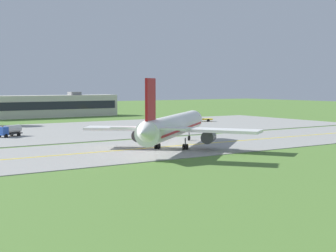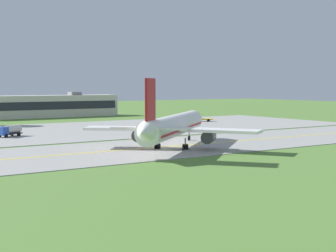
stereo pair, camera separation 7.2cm
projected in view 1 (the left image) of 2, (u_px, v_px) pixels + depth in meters
name	position (u px, v px, depth m)	size (l,w,h in m)	color
ground_plane	(159.00, 148.00, 93.91)	(500.00, 500.00, 0.00)	#517A33
taxiway_strip	(159.00, 147.00, 93.91)	(240.00, 28.00, 0.10)	gray
apron_pad	(106.00, 129.00, 134.34)	(140.00, 52.00, 0.10)	gray
taxiway_centreline	(159.00, 147.00, 93.90)	(220.00, 0.60, 0.01)	yellow
airplane_lead	(173.00, 126.00, 92.23)	(32.27, 30.09, 12.70)	white
service_truck_baggage	(199.00, 118.00, 160.67)	(6.41, 5.37, 2.59)	yellow
service_truck_fuel	(9.00, 130.00, 113.17)	(6.24, 4.72, 2.65)	#264CA5
terminal_building	(48.00, 106.00, 182.61)	(52.57, 8.38, 9.14)	beige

